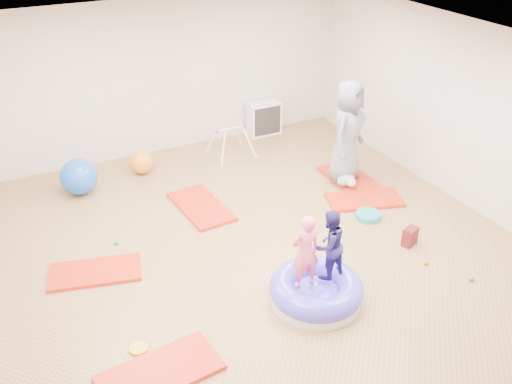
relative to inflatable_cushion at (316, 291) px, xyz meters
name	(u,v)px	position (x,y,z in m)	size (l,w,h in m)	color
room	(267,167)	(-0.15, 1.03, 1.26)	(7.01, 8.01, 2.81)	olive
gym_mat_front_left	(160,373)	(-2.09, -0.28, -0.12)	(1.26, 0.63, 0.05)	red
gym_mat_mid_left	(95,272)	(-2.30, 1.76, -0.12)	(1.17, 0.59, 0.05)	red
gym_mat_center_back	(201,207)	(-0.43, 2.68, -0.12)	(1.27, 0.63, 0.05)	red
gym_mat_right	(364,200)	(1.99, 1.70, -0.12)	(1.18, 0.59, 0.05)	red
gym_mat_rear_right	(351,179)	(2.20, 2.38, -0.12)	(1.25, 0.63, 0.05)	red
inflatable_cushion	(316,291)	(0.00, 0.00, 0.00)	(1.15, 1.15, 0.36)	silver
child_pink	(306,248)	(-0.18, 0.01, 0.68)	(0.36, 0.23, 0.97)	#F55A8F
child_navy	(329,241)	(0.17, 0.05, 0.65)	(0.44, 0.34, 0.91)	navy
adult_caregiver	(347,131)	(2.09, 2.44, 0.77)	(0.84, 0.54, 1.71)	slate
infant	(347,181)	(1.97, 2.17, 0.01)	(0.33, 0.33, 0.19)	#7E9EC7
ball_pit_balls	(310,242)	(0.57, 1.06, -0.11)	(3.94, 3.53, 0.07)	green
exercise_ball_blue	(79,177)	(-2.00, 4.02, 0.16)	(0.60, 0.60, 0.60)	blue
exercise_ball_orange	(142,162)	(-0.89, 4.27, 0.07)	(0.42, 0.42, 0.42)	orange
infant_play_gym	(231,137)	(0.78, 4.18, 0.24)	(0.74, 0.70, 0.57)	white
cube_shelf	(264,119)	(1.80, 4.82, 0.19)	(0.66, 0.33, 0.66)	white
balance_disc	(368,216)	(1.73, 1.26, -0.10)	(0.38, 0.38, 0.09)	teal
backpack	(410,237)	(1.82, 0.42, -0.01)	(0.23, 0.14, 0.27)	#AB1D24
yellow_toy	(138,348)	(-2.20, 0.17, -0.13)	(0.21, 0.21, 0.03)	#D88F03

